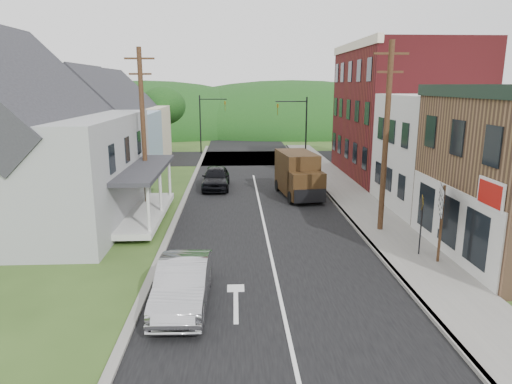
{
  "coord_description": "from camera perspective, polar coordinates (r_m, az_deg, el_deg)",
  "views": [
    {
      "loc": [
        -1.5,
        -17.52,
        7.02
      ],
      "look_at": [
        -0.51,
        2.97,
        2.2
      ],
      "focal_mm": 32.0,
      "sensor_mm": 36.0,
      "label": 1
    }
  ],
  "objects": [
    {
      "name": "storefront_red",
      "position": [
        36.87,
        17.82,
        9.47
      ],
      "size": [
        8.0,
        12.0,
        10.0
      ],
      "primitive_type": "cube",
      "color": "maroon",
      "rests_on": "ground"
    },
    {
      "name": "route_sign_cluster",
      "position": [
        19.22,
        22.11,
        -2.42
      ],
      "size": [
        0.66,
        1.69,
        3.11
      ],
      "rotation": [
        0.0,
        0.0,
        -0.34
      ],
      "color": "#472D19",
      "rests_on": "sidewalk_right"
    },
    {
      "name": "tree_left_d",
      "position": [
        50.13,
        -11.55,
        10.53
      ],
      "size": [
        4.8,
        4.8,
        6.94
      ],
      "color": "#382616",
      "rests_on": "ground"
    },
    {
      "name": "traffic_signal_right",
      "position": [
        41.55,
        5.34,
        8.67
      ],
      "size": [
        2.87,
        0.2,
        6.0
      ],
      "color": "black",
      "rests_on": "ground"
    },
    {
      "name": "storefront_white",
      "position": [
        28.35,
        24.19,
        4.43
      ],
      "size": [
        8.0,
        7.0,
        6.5
      ],
      "primitive_type": "cube",
      "color": "silver",
      "rests_on": "ground"
    },
    {
      "name": "delivery_van",
      "position": [
        29.22,
        5.33,
        2.14
      ],
      "size": [
        2.67,
        5.27,
        2.82
      ],
      "rotation": [
        0.0,
        0.0,
        0.13
      ],
      "color": "#311F0D",
      "rests_on": "ground"
    },
    {
      "name": "curb_right",
      "position": [
        27.13,
        10.23,
        -1.82
      ],
      "size": [
        0.2,
        55.0,
        0.15
      ],
      "primitive_type": "cube",
      "color": "slate",
      "rests_on": "ground"
    },
    {
      "name": "utility_pole_left",
      "position": [
        26.11,
        -13.91,
        7.65
      ],
      "size": [
        1.6,
        0.26,
        9.0
      ],
      "color": "#472D19",
      "rests_on": "ground"
    },
    {
      "name": "house_cream",
      "position": [
        44.77,
        -15.83,
        8.48
      ],
      "size": [
        7.14,
        8.16,
        7.28
      ],
      "color": "beige",
      "rests_on": "ground"
    },
    {
      "name": "road",
      "position": [
        28.44,
        0.35,
        -1.06
      ],
      "size": [
        9.0,
        90.0,
        0.02
      ],
      "primitive_type": "cube",
      "color": "black",
      "rests_on": "ground"
    },
    {
      "name": "ground",
      "position": [
        18.93,
        2.01,
        -8.55
      ],
      "size": [
        120.0,
        120.0,
        0.0
      ],
      "primitive_type": "plane",
      "color": "#2D4719",
      "rests_on": "ground"
    },
    {
      "name": "utility_pole_right",
      "position": [
        22.31,
        15.93,
        6.64
      ],
      "size": [
        1.6,
        0.26,
        9.0
      ],
      "color": "#472D19",
      "rests_on": "ground"
    },
    {
      "name": "dark_sedan",
      "position": [
        31.65,
        -5.03,
        1.79
      ],
      "size": [
        1.87,
        4.55,
        1.54
      ],
      "primitive_type": "imported",
      "rotation": [
        0.0,
        0.0,
        -0.01
      ],
      "color": "black",
      "rests_on": "ground"
    },
    {
      "name": "house_blue",
      "position": [
        35.95,
        -18.21,
        7.26
      ],
      "size": [
        7.14,
        8.16,
        7.28
      ],
      "color": "#82A1B2",
      "rests_on": "ground"
    },
    {
      "name": "sidewalk_right",
      "position": [
        27.46,
        12.98,
        -1.77
      ],
      "size": [
        2.8,
        55.0,
        0.15
      ],
      "primitive_type": "cube",
      "color": "slate",
      "rests_on": "ground"
    },
    {
      "name": "cross_road",
      "position": [
        45.09,
        -0.82,
        4.27
      ],
      "size": [
        60.0,
        9.0,
        0.02
      ],
      "primitive_type": "cube",
      "color": "black",
      "rests_on": "ground"
    },
    {
      "name": "curb_left",
      "position": [
        26.64,
        -9.46,
        -2.1
      ],
      "size": [
        0.3,
        55.0,
        0.12
      ],
      "primitive_type": "cube",
      "color": "slate",
      "rests_on": "ground"
    },
    {
      "name": "silver_sedan",
      "position": [
        15.2,
        -9.1,
        -11.3
      ],
      "size": [
        1.68,
        4.61,
        1.51
      ],
      "primitive_type": "imported",
      "rotation": [
        0.0,
        0.0,
        -0.02
      ],
      "color": "#AAA9AE",
      "rests_on": "ground"
    },
    {
      "name": "forested_ridge",
      "position": [
        72.87,
        -1.58,
        7.7
      ],
      "size": [
        90.0,
        30.0,
        16.0
      ],
      "primitive_type": "ellipsoid",
      "color": "#0F3511",
      "rests_on": "ground"
    },
    {
      "name": "house_gray",
      "position": [
        25.9,
        -26.79,
        5.64
      ],
      "size": [
        10.2,
        12.24,
        8.35
      ],
      "color": "#9C9EA1",
      "rests_on": "ground"
    },
    {
      "name": "traffic_signal_left",
      "position": [
        48.21,
        -6.16,
        9.28
      ],
      "size": [
        2.87,
        0.2,
        6.0
      ],
      "color": "black",
      "rests_on": "ground"
    },
    {
      "name": "warning_sign",
      "position": [
        19.86,
        19.96,
        -2.83
      ],
      "size": [
        0.19,
        0.7,
        2.58
      ],
      "rotation": [
        0.0,
        0.0,
        -0.23
      ],
      "color": "black",
      "rests_on": "sidewalk_right"
    },
    {
      "name": "tree_left_c",
      "position": [
        41.41,
        -28.24,
        10.19
      ],
      "size": [
        5.8,
        5.8,
        8.41
      ],
      "color": "#382616",
      "rests_on": "ground"
    }
  ]
}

